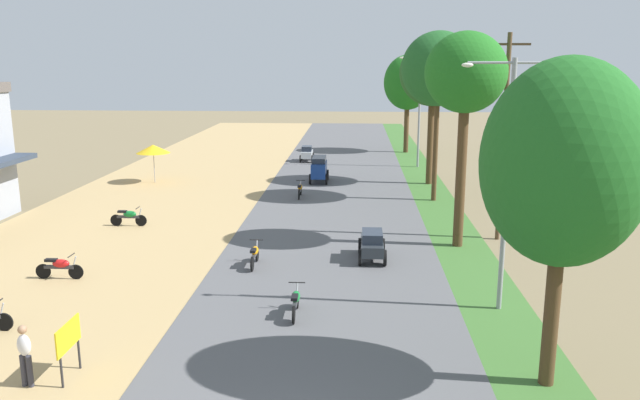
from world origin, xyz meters
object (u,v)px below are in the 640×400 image
utility_pole_near (504,135)px  motorbike_ahead_fourth (300,189)px  parked_motorbike_third (129,216)px  car_van_blue (319,168)px  streetlamp_near (508,170)px  vendor_umbrella (153,149)px  streetlamp_mid (420,104)px  street_signboard (68,340)px  car_sedan_charcoal (372,244)px  median_tree_nearest (564,164)px  median_tree_second (466,75)px  car_hatchback_silver (307,153)px  motorbike_ahead_third (255,254)px  pedestrian_on_shoulder (25,352)px  median_tree_fifth (408,83)px  parked_motorbike_second (60,266)px  motorbike_ahead_second (296,300)px  median_tree_fourth (433,73)px  median_tree_third (439,69)px

utility_pole_near → motorbike_ahead_fourth: size_ratio=5.09×
parked_motorbike_third → car_van_blue: size_ratio=0.75×
motorbike_ahead_fourth → streetlamp_near: bearing=-64.2°
vendor_umbrella → car_van_blue: bearing=4.0°
streetlamp_near → streetlamp_mid: size_ratio=0.96×
street_signboard → car_sedan_charcoal: (7.89, 10.16, -0.37)m
street_signboard → median_tree_nearest: median_tree_nearest is taller
median_tree_second → car_hatchback_silver: bearing=110.1°
motorbike_ahead_third → vendor_umbrella: bearing=119.2°
pedestrian_on_shoulder → utility_pole_near: (14.59, 14.19, 3.81)m
pedestrian_on_shoulder → motorbike_ahead_fourth: (4.83, 22.26, -0.39)m
median_tree_fifth → parked_motorbike_second: bearing=-114.4°
parked_motorbike_second → motorbike_ahead_second: bearing=-17.9°
median_tree_fourth → median_tree_fifth: bearing=91.6°
parked_motorbike_second → median_tree_second: size_ratio=0.20×
parked_motorbike_second → parked_motorbike_third: (-0.15, 7.61, 0.00)m
motorbike_ahead_third → median_tree_second: bearing=21.4°
median_tree_fifth → street_signboard: bearing=-105.8°
street_signboard → motorbike_ahead_second: 6.87m
car_hatchback_silver → motorbike_ahead_second: car_hatchback_silver is taller
median_tree_fifth → car_van_blue: bearing=-115.5°
street_signboard → median_tree_nearest: bearing=1.9°
median_tree_fourth → motorbike_ahead_second: (-6.66, -22.23, -6.60)m
motorbike_ahead_fourth → car_hatchback_silver: bearing=92.7°
streetlamp_mid → motorbike_ahead_fourth: 14.58m
street_signboard → median_tree_second: (11.68, 12.38, 6.27)m
median_tree_second → streetlamp_near: bearing=-88.1°
parked_motorbike_third → streetlamp_near: (15.76, -9.55, 4.11)m
median_tree_nearest → streetlamp_mid: size_ratio=0.97×
parked_motorbike_second → streetlamp_near: bearing=-7.1°
median_tree_second → car_hatchback_silver: median_tree_second is taller
median_tree_fifth → car_sedan_charcoal: (-3.71, -30.80, -5.35)m
median_tree_fourth → car_sedan_charcoal: (-4.11, -16.36, -6.43)m
parked_motorbike_third → median_tree_fourth: (15.85, 11.70, 6.62)m
street_signboard → median_tree_nearest: 12.85m
median_tree_fifth → vendor_umbrella: bearing=-139.6°
median_tree_second → streetlamp_near: 7.61m
median_tree_third → car_sedan_charcoal: 13.75m
car_van_blue → car_hatchback_silver: 8.79m
pedestrian_on_shoulder → car_hatchback_silver: size_ratio=0.81×
car_van_blue → median_tree_nearest: bearing=-74.6°
streetlamp_near → car_sedan_charcoal: bearing=129.4°
car_hatchback_silver → median_tree_nearest: bearing=-76.0°
parked_motorbike_second → median_tree_fourth: bearing=50.9°
streetlamp_near → motorbike_ahead_second: size_ratio=4.45×
pedestrian_on_shoulder → motorbike_ahead_fourth: pedestrian_on_shoulder is taller
street_signboard → streetlamp_near: bearing=23.9°
median_tree_fifth → motorbike_ahead_second: median_tree_fifth is taller
median_tree_nearest → streetlamp_near: (-0.11, 4.86, -0.97)m
utility_pole_near → motorbike_ahead_second: (-8.35, -9.43, -4.20)m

